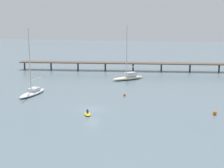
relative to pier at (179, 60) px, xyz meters
The scene contains 7 objects.
ground_plane 51.00m from the pier, 106.18° to the right, with size 400.00×400.00×0.00m, color slate.
pier is the anchor object (origin of this frame).
sailboat_white 50.23m from the pier, 126.42° to the right, with size 3.10×9.51×14.12m.
sailboat_cream 22.20m from the pier, 125.83° to the right, with size 8.56×8.39×14.46m.
dinghy_yellow 54.46m from the pier, 104.80° to the right, with size 1.83×2.54×1.14m.
mooring_buoy_inner 48.37m from the pier, 81.70° to the right, with size 0.68×0.68×0.68m, color orange.
mooring_buoy_near 38.86m from the pier, 105.53° to the right, with size 0.53×0.53×0.53m, color orange.
Camera 1 is at (15.87, -54.70, 15.58)m, focal length 52.74 mm.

